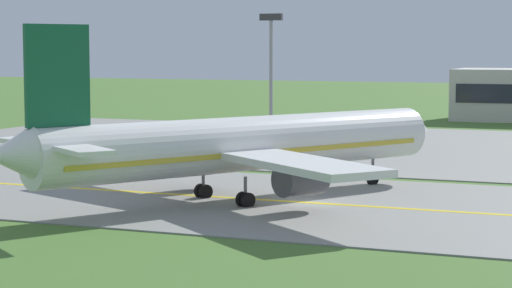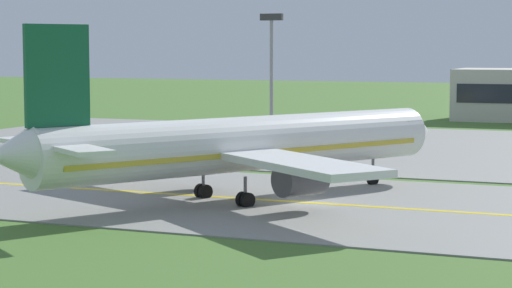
# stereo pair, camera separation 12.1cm
# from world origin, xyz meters

# --- Properties ---
(ground_plane) EXTENTS (500.00, 500.00, 0.00)m
(ground_plane) POSITION_xyz_m (0.00, 0.00, 0.00)
(ground_plane) COLOR #47702D
(taxiway_strip) EXTENTS (240.00, 28.00, 0.10)m
(taxiway_strip) POSITION_xyz_m (0.00, 0.00, 0.05)
(taxiway_strip) COLOR gray
(taxiway_strip) RESTS_ON ground
(taxiway_centreline) EXTENTS (220.00, 0.60, 0.01)m
(taxiway_centreline) POSITION_xyz_m (0.00, 0.00, 0.11)
(taxiway_centreline) COLOR yellow
(taxiway_centreline) RESTS_ON taxiway_strip
(airplane_lead) EXTENTS (29.93, 35.96, 12.70)m
(airplane_lead) POSITION_xyz_m (-4.89, -0.56, 4.13)
(airplane_lead) COLOR white
(airplane_lead) RESTS_ON ground
(service_truck_catering) EXTENTS (6.31, 4.35, 2.65)m
(service_truck_catering) POSITION_xyz_m (-8.95, 44.38, 1.53)
(service_truck_catering) COLOR yellow
(service_truck_catering) RESTS_ON ground
(apron_light_mast) EXTENTS (2.40, 0.50, 14.70)m
(apron_light_mast) POSITION_xyz_m (-13.89, 28.73, 9.33)
(apron_light_mast) COLOR gray
(apron_light_mast) RESTS_ON ground
(traffic_cone_near_edge) EXTENTS (0.44, 0.44, 0.60)m
(traffic_cone_near_edge) POSITION_xyz_m (-18.55, 11.12, 0.30)
(traffic_cone_near_edge) COLOR orange
(traffic_cone_near_edge) RESTS_ON ground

